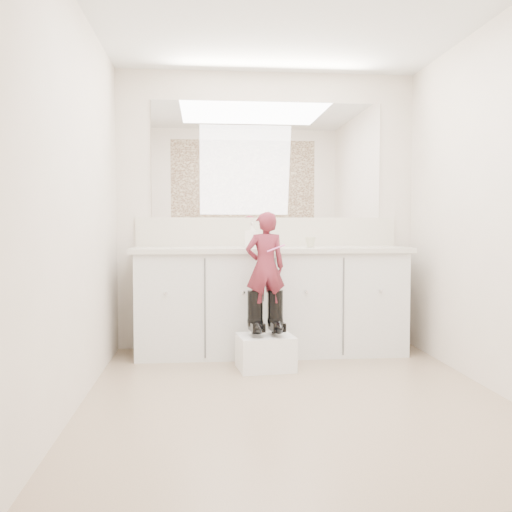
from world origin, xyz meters
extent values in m
plane|color=#8E795D|center=(0.00, 0.00, 0.00)|extent=(3.00, 3.00, 0.00)
plane|color=white|center=(0.00, 0.00, 2.40)|extent=(3.00, 3.00, 0.00)
plane|color=beige|center=(0.00, 1.50, 1.20)|extent=(2.60, 0.00, 2.60)
plane|color=beige|center=(0.00, -1.50, 1.20)|extent=(2.60, 0.00, 2.60)
plane|color=beige|center=(-1.30, 0.00, 1.20)|extent=(0.00, 3.00, 3.00)
plane|color=beige|center=(1.30, 0.00, 1.20)|extent=(0.00, 3.00, 3.00)
cube|color=silver|center=(0.00, 1.23, 0.42)|extent=(2.20, 0.55, 0.85)
cube|color=beige|center=(0.00, 1.21, 0.87)|extent=(2.28, 0.58, 0.04)
cube|color=beige|center=(0.00, 1.49, 1.02)|extent=(2.28, 0.03, 0.25)
cube|color=white|center=(0.00, 1.49, 1.64)|extent=(2.00, 0.02, 1.00)
cube|color=#472819|center=(0.00, -1.49, 1.65)|extent=(2.00, 0.01, 1.20)
cylinder|color=silver|center=(0.00, 1.38, 0.94)|extent=(0.08, 0.08, 0.10)
imported|color=beige|center=(0.33, 1.20, 0.93)|extent=(0.11, 0.11, 0.09)
imported|color=white|center=(-0.16, 1.21, 0.99)|extent=(0.12, 0.12, 0.21)
cube|color=white|center=(-0.10, 0.69, 0.13)|extent=(0.44, 0.38, 0.26)
imported|color=#AD354A|center=(-0.10, 0.71, 0.76)|extent=(0.32, 0.23, 0.82)
cylinder|color=#F55FB8|center=(-0.03, 0.63, 0.91)|extent=(0.14, 0.03, 0.06)
camera|label=1|loc=(-0.56, -3.48, 1.07)|focal=40.00mm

